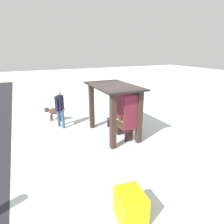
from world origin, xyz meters
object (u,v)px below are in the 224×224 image
object	(u,v)px
bus_shelter	(118,102)
dog	(54,111)
grit_bin	(131,206)
person_walking	(60,106)
bench_left_inside	(114,123)
bench_center_inside	(125,130)

from	to	relation	value
bus_shelter	dog	bearing A→B (deg)	-143.13
bus_shelter	grit_bin	xyz separation A→B (m)	(4.21, -1.83, -1.14)
person_walking	bench_left_inside	bearing A→B (deg)	59.41
person_walking	grit_bin	bearing A→B (deg)	2.37
bench_left_inside	grit_bin	bearing A→B (deg)	-22.31
bench_center_inside	grit_bin	size ratio (longest dim) A/B	1.32
bench_left_inside	grit_bin	xyz separation A→B (m)	(4.80, -1.97, 0.03)
bench_left_inside	bench_center_inside	bearing A→B (deg)	-0.16
grit_bin	bus_shelter	bearing A→B (deg)	156.48
grit_bin	bench_left_inside	bearing A→B (deg)	157.69
person_walking	grit_bin	size ratio (longest dim) A/B	2.57
bench_left_inside	person_walking	bearing A→B (deg)	-120.59
bus_shelter	person_walking	size ratio (longest dim) A/B	1.57
bus_shelter	bench_center_inside	bearing A→B (deg)	17.72
bench_left_inside	bench_center_inside	xyz separation A→B (m)	(1.03, -0.00, 0.03)
dog	grit_bin	bearing A→B (deg)	2.99
bench_left_inside	person_walking	xyz separation A→B (m)	(-1.32, -2.22, 0.74)
bench_left_inside	bench_center_inside	distance (m)	1.03
bus_shelter	grit_bin	bearing A→B (deg)	-23.52
dog	grit_bin	size ratio (longest dim) A/B	1.45
bench_left_inside	bus_shelter	bearing A→B (deg)	-13.21
bus_shelter	person_walking	distance (m)	2.86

